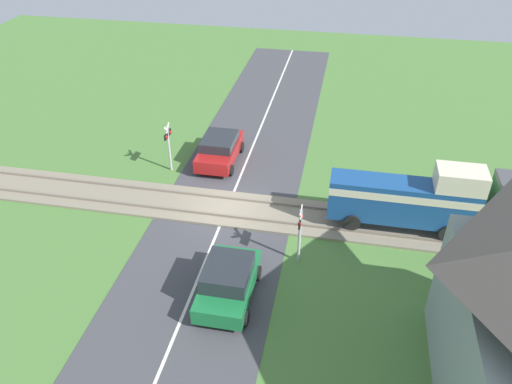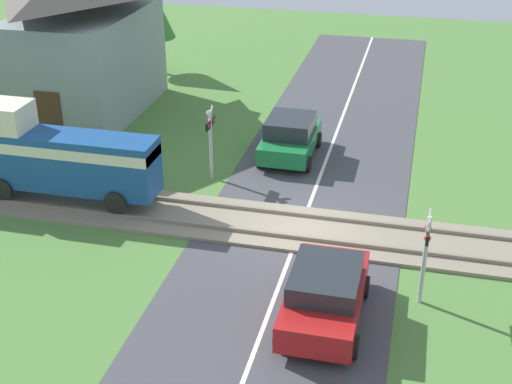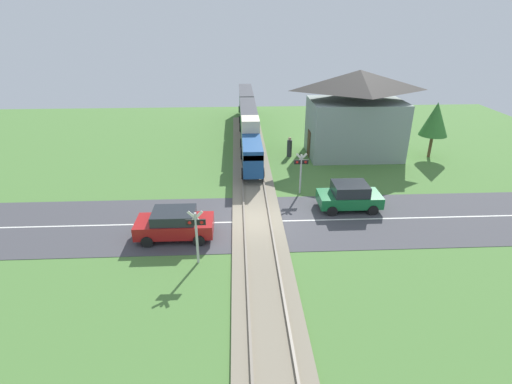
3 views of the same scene
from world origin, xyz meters
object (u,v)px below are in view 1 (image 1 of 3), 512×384
Objects in this scene: car_near_crossing at (220,149)px; pedestrian_by_station at (485,274)px; crossing_signal_west_approach at (168,141)px; car_far_side at (228,281)px; crossing_signal_east_approach at (300,228)px.

car_near_crossing is 2.47× the size of pedestrian_by_station.
car_near_crossing is at bearing -121.10° from pedestrian_by_station.
crossing_signal_west_approach is 16.14m from pedestrian_by_station.
crossing_signal_west_approach reaches higher than car_near_crossing.
car_near_crossing is 10.31m from car_far_side.
crossing_signal_west_approach reaches higher than car_far_side.
car_far_side reaches higher than car_near_crossing.
crossing_signal_east_approach is 7.33m from pedestrian_by_station.
car_near_crossing is 9.07m from crossing_signal_east_approach.
crossing_signal_east_approach reaches higher than car_near_crossing.
crossing_signal_east_approach is (-2.57, 2.38, 0.94)m from car_far_side.
pedestrian_by_station is (6.17, 14.88, -1.03)m from crossing_signal_west_approach.
crossing_signal_west_approach and crossing_signal_east_approach have the same top height.
pedestrian_by_station is at bearing 103.74° from car_far_side.
crossing_signal_west_approach is 1.00× the size of crossing_signal_east_approach.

